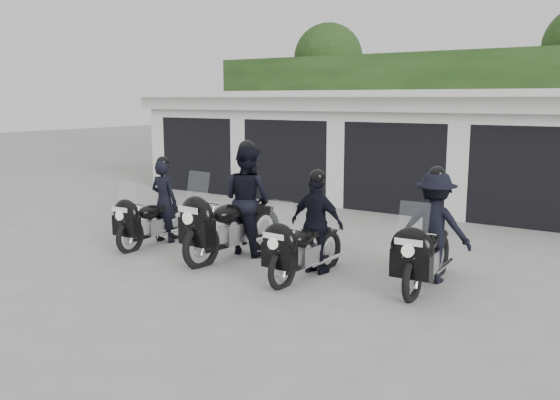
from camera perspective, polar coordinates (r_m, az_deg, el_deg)
The scene contains 7 objects.
ground at distance 9.98m, azimuth -1.57°, elevation -6.36°, with size 80.00×80.00×0.00m, color #969792.
garage_block at distance 16.89m, azimuth 14.28°, elevation 4.90°, with size 16.40×6.80×2.96m.
background_vegetation at distance 21.40m, azimuth 19.72°, elevation 9.21°, with size 20.00×3.90×5.80m.
police_bike_a at distance 11.52m, azimuth -11.99°, elevation -0.88°, with size 0.63×1.98×1.73m.
police_bike_b at distance 10.46m, azimuth -3.96°, elevation -0.62°, with size 1.02×2.42×2.11m.
police_bike_c at distance 9.30m, azimuth 3.02°, elevation -2.92°, with size 0.97×1.99×1.73m.
police_bike_d at distance 9.12m, azimuth 14.35°, elevation -3.15°, with size 1.12×2.10×1.83m.
Camera 1 is at (5.49, -7.86, 2.77)m, focal length 38.00 mm.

